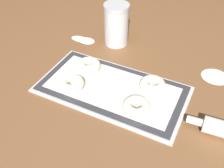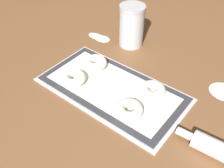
# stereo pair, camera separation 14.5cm
# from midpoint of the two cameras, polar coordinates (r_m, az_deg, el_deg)

# --- Properties ---
(ground_plane) EXTENTS (2.80, 2.80, 0.00)m
(ground_plane) POSITION_cam_midpoint_polar(r_m,az_deg,el_deg) (0.95, -4.05, -1.15)
(ground_plane) COLOR brown
(baking_tray) EXTENTS (0.53, 0.28, 0.01)m
(baking_tray) POSITION_cam_midpoint_polar(r_m,az_deg,el_deg) (0.94, -4.39, -1.39)
(baking_tray) COLOR silver
(baking_tray) RESTS_ON ground_plane
(baking_mat) EXTENTS (0.51, 0.26, 0.00)m
(baking_mat) POSITION_cam_midpoint_polar(r_m,az_deg,el_deg) (0.94, -4.41, -1.15)
(baking_mat) COLOR #333338
(baking_mat) RESTS_ON baking_tray
(bagel_front_left) EXTENTS (0.09, 0.09, 0.03)m
(bagel_front_left) POSITION_cam_midpoint_polar(r_m,az_deg,el_deg) (0.95, -13.15, -0.15)
(bagel_front_left) COLOR silver
(bagel_front_left) RESTS_ON baking_mat
(bagel_front_right) EXTENTS (0.09, 0.09, 0.03)m
(bagel_front_right) POSITION_cam_midpoint_polar(r_m,az_deg,el_deg) (0.84, 0.48, -5.25)
(bagel_front_right) COLOR silver
(bagel_front_right) RESTS_ON baking_mat
(bagel_back_left) EXTENTS (0.09, 0.09, 0.03)m
(bagel_back_left) POSITION_cam_midpoint_polar(r_m,az_deg,el_deg) (1.02, -9.15, 3.79)
(bagel_back_left) COLOR silver
(bagel_back_left) RESTS_ON baking_mat
(bagel_back_right) EXTENTS (0.09, 0.09, 0.03)m
(bagel_back_right) POSITION_cam_midpoint_polar(r_m,az_deg,el_deg) (0.92, 4.43, -0.44)
(bagel_back_right) COLOR silver
(bagel_back_right) RESTS_ON baking_mat
(flour_canister) EXTENTS (0.11, 0.11, 0.18)m
(flour_canister) POSITION_cam_midpoint_polar(r_m,az_deg,el_deg) (1.14, -2.74, 12.64)
(flour_canister) COLOR silver
(flour_canister) RESTS_ON ground_plane
(flour_patch_near) EXTENTS (0.11, 0.10, 0.00)m
(flour_patch_near) POSITION_cam_midpoint_polar(r_m,az_deg,el_deg) (1.05, 18.02, 1.32)
(flour_patch_near) COLOR white
(flour_patch_near) RESTS_ON ground_plane
(flour_patch_far) EXTENTS (0.09, 0.05, 0.00)m
(flour_patch_far) POSITION_cam_midpoint_polar(r_m,az_deg,el_deg) (1.23, -10.33, 9.46)
(flour_patch_far) COLOR white
(flour_patch_far) RESTS_ON ground_plane
(flour_patch_side) EXTENTS (0.07, 0.06, 0.00)m
(flour_patch_side) POSITION_cam_midpoint_polar(r_m,az_deg,el_deg) (1.21, -8.95, 9.15)
(flour_patch_side) COLOR white
(flour_patch_side) RESTS_ON ground_plane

